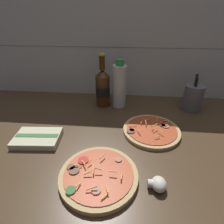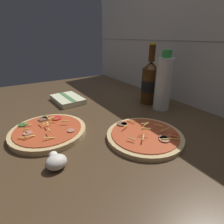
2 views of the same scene
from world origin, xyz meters
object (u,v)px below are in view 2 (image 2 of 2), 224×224
at_px(pizza_far, 145,136).
at_px(mushroom_left, 56,161).
at_px(oil_bottle, 163,83).
at_px(pizza_near, 48,131).
at_px(beer_bottle, 150,82).
at_px(dish_towel, 68,99).

bearing_deg(pizza_far, mushroom_left, -92.22).
xyz_separation_m(pizza_far, mushroom_left, (-0.01, -0.27, 0.01)).
relative_size(pizza_far, oil_bottle, 0.96).
bearing_deg(pizza_near, pizza_far, 53.50).
height_order(pizza_near, mushroom_left, pizza_near).
distance_m(oil_bottle, mushroom_left, 0.52).
distance_m(pizza_near, oil_bottle, 0.49).
relative_size(pizza_far, beer_bottle, 0.88).
xyz_separation_m(oil_bottle, mushroom_left, (0.14, -0.50, -0.10)).
bearing_deg(mushroom_left, oil_bottle, 105.63).
bearing_deg(beer_bottle, oil_bottle, -1.96).
height_order(pizza_near, oil_bottle, oil_bottle).
distance_m(pizza_near, beer_bottle, 0.49).
xyz_separation_m(pizza_near, mushroom_left, (0.17, -0.02, 0.01)).
xyz_separation_m(pizza_far, beer_bottle, (-0.23, 0.23, 0.09)).
height_order(beer_bottle, dish_towel, beer_bottle).
relative_size(oil_bottle, mushroom_left, 4.61).
xyz_separation_m(oil_bottle, dish_towel, (-0.30, -0.32, -0.10)).
bearing_deg(oil_bottle, beer_bottle, 178.04).
bearing_deg(mushroom_left, beer_bottle, 114.19).
height_order(mushroom_left, dish_towel, mushroom_left).
relative_size(pizza_near, beer_bottle, 0.89).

